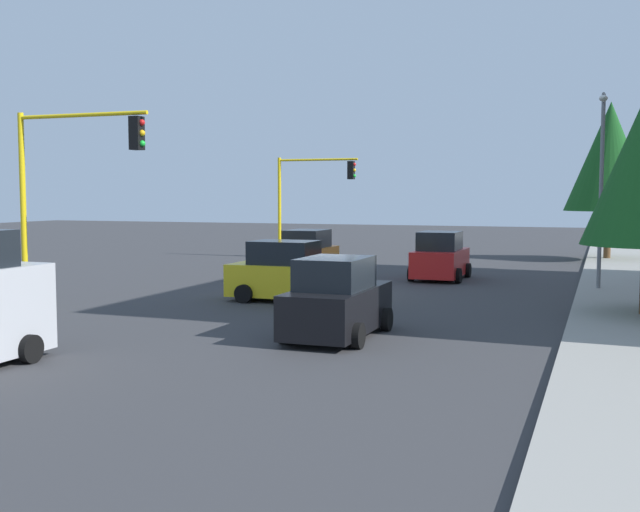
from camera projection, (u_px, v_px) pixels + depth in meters
name	position (u px, v px, depth m)	size (l,w,h in m)	color
ground_plane	(319.00, 294.00, 27.09)	(120.00, 120.00, 0.00)	#353538
sidewalk_kerb	(636.00, 288.00, 28.13)	(80.00, 4.00, 0.15)	gray
lane_arrow_near	(15.00, 350.00, 17.36)	(2.40, 1.10, 1.10)	silver
traffic_signal_far_right	(311.00, 187.00, 41.82)	(0.36, 4.59, 5.50)	yellow
traffic_signal_near_right	(69.00, 170.00, 23.12)	(0.36, 4.59, 5.98)	yellow
street_lamp_curbside	(602.00, 170.00, 26.94)	(2.15, 0.28, 7.00)	slate
tree_roadside_far	(610.00, 157.00, 40.20)	(4.53, 4.53, 8.29)	brown
car_orange	(306.00, 255.00, 33.02)	(3.79, 2.09, 1.98)	orange
car_yellow	(288.00, 274.00, 25.25)	(2.07, 3.94, 1.98)	yellow
car_red	(440.00, 258.00, 31.67)	(3.66, 2.10, 1.98)	red
car_black	(337.00, 301.00, 18.84)	(3.94, 2.01, 1.98)	black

